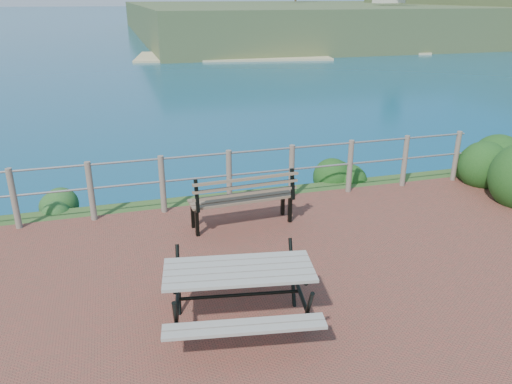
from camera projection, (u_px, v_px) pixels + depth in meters
ground at (295, 313)px, 5.86m from camera, size 10.00×7.00×0.12m
ocean at (109, 5)px, 184.63m from camera, size 1200.00×1200.00×0.00m
safety_railing at (229, 175)px, 8.64m from camera, size 9.40×0.10×1.00m
distant_bay at (495, 6)px, 231.81m from camera, size 290.00×232.36×24.00m
picnic_table at (239, 290)px, 5.52m from camera, size 1.72×1.40×0.69m
park_bench at (242, 190)px, 7.85m from camera, size 1.69×0.51×0.94m
shrub_right_edge at (480, 180)px, 10.05m from camera, size 1.08×1.08×1.55m
shrub_lip_west at (52, 206)px, 8.84m from camera, size 0.67×0.67×0.37m
shrub_lip_east at (338, 177)px, 10.23m from camera, size 0.79×0.79×0.54m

